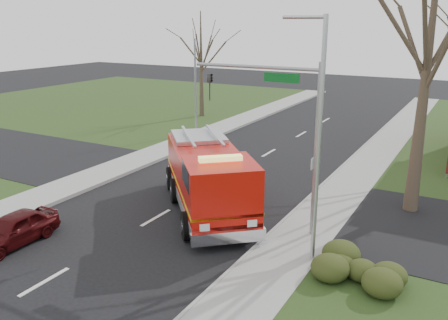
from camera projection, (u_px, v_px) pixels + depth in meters
The scene contains 11 objects.
ground at pixel (156, 218), 20.49m from camera, with size 120.00×120.00×0.00m, color black.
sidewalk_right at pixel (290, 248), 17.57m from camera, with size 2.40×80.00×0.15m, color gray.
sidewalk_left at pixel (55, 192), 23.36m from camera, with size 2.40×80.00×0.15m, color gray.
hedge_corner at pixel (361, 266), 15.28m from camera, with size 2.80×2.00×0.90m, color #2B3412.
bare_tree_near at pixel (430, 41), 18.99m from camera, with size 6.00×6.00×12.00m.
bare_tree_left at pixel (201, 53), 40.35m from camera, with size 4.50×4.50×9.00m.
traffic_signal_mast at pixel (285, 116), 17.98m from camera, with size 5.29×0.18×6.80m.
streetlight_pole at pixel (317, 137), 15.45m from camera, with size 1.48×0.16×8.40m.
utility_pole_far at pixel (195, 88), 34.41m from camera, with size 0.14×0.14×7.00m, color gray.
fire_engine at pixel (209, 180), 20.83m from camera, with size 7.42×7.91×3.27m.
parked_car_maroon at pixel (13, 229), 17.92m from camera, with size 1.45×3.61×1.23m, color #3B090A.
Camera 1 is at (11.79, -15.12, 8.19)m, focal length 38.00 mm.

